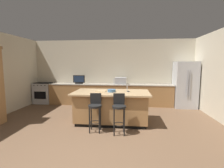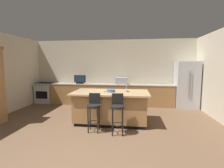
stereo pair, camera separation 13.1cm
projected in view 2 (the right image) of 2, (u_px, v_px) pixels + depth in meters
The scene contains 15 objects.
ground_plane at pixel (80, 163), 2.91m from camera, with size 18.66×18.66×0.00m, color brown.
wall_back at pixel (113, 72), 7.34m from camera, with size 7.44×0.12×2.78m, color beige.
counter_back at pixel (111, 94), 7.08m from camera, with size 5.22×0.62×0.89m.
kitchen_island at pixel (111, 107), 4.91m from camera, with size 2.21×1.17×0.93m.
refrigerator at pixel (186, 85), 6.56m from camera, with size 0.83×0.80×1.83m.
range_oven at pixel (45, 93), 7.46m from camera, with size 0.75×0.63×0.91m.
microwave at pixel (121, 81), 6.95m from camera, with size 0.48×0.36×0.29m, color #B7BABF.
tv_monitor at pixel (80, 80), 7.13m from camera, with size 0.50×0.16×0.36m.
sink_faucet_back at pixel (115, 81), 7.09m from camera, with size 0.02×0.02×0.24m, color #B2B2B7.
sink_faucet_island at pixel (126, 88), 4.78m from camera, with size 0.02×0.02×0.22m, color #B2B2B7.
bar_stool_left at pixel (94, 109), 4.25m from camera, with size 0.34×0.35×0.98m.
bar_stool_right at pixel (118, 110), 4.08m from camera, with size 0.34×0.35×1.00m.
fruit_bowl at pixel (111, 91), 4.81m from camera, with size 0.24×0.24×0.08m, color #3F668C.
cell_phone at pixel (128, 91), 4.89m from camera, with size 0.07×0.15×0.01m, color black.
cutting_board at pixel (100, 91), 4.88m from camera, with size 0.29×0.23×0.02m, color tan.
Camera 2 is at (0.90, -2.63, 1.72)m, focal length 26.52 mm.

